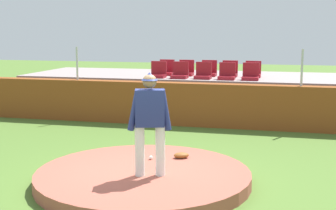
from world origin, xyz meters
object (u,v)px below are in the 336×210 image
Objects in this scene: stadium_chair_1 at (180,73)px; stadium_chair_3 at (227,74)px; stadium_chair_5 at (166,70)px; stadium_chair_8 at (230,72)px; pitcher at (150,117)px; fielding_glove at (181,155)px; stadium_chair_0 at (158,72)px; stadium_chair_2 at (203,74)px; stadium_chair_4 at (251,75)px; stadium_chair_6 at (186,71)px; baseball at (151,158)px; stadium_chair_9 at (253,72)px; stadium_chair_7 at (209,71)px.

stadium_chair_3 is at bearing 179.36° from stadium_chair_1.
stadium_chair_5 is 1.00× the size of stadium_chair_8.
pitcher is 1.57m from fielding_glove.
stadium_chair_0 is 0.70m from stadium_chair_1.
fielding_glove is 5.39m from stadium_chair_2.
stadium_chair_2 is 1.00× the size of stadium_chair_4.
stadium_chair_6 is at bearing -129.45° from stadium_chair_0.
baseball is at bearing 89.35° from stadium_chair_2.
pitcher is 3.55× the size of stadium_chair_4.
baseball is 5.62m from stadium_chair_3.
baseball is 0.15× the size of stadium_chair_8.
pitcher is 6.44m from stadium_chair_3.
stadium_chair_9 is at bearing -157.66° from stadium_chair_1.
fielding_glove is 6.28m from stadium_chair_9.
baseball is 0.15× the size of stadium_chair_3.
stadium_chair_4 is 2.90m from stadium_chair_5.
pitcher is 23.99× the size of baseball.
stadium_chair_5 is at bearing 79.86° from fielding_glove.
stadium_chair_1 is at bearing 96.78° from baseball.
fielding_glove is 0.60× the size of stadium_chair_9.
stadium_chair_2 is 1.00× the size of stadium_chair_3.
stadium_chair_7 is (-0.46, 6.14, 1.12)m from fielding_glove.
stadium_chair_3 is (2.13, -0.05, 0.00)m from stadium_chair_0.
stadium_chair_3 is at bearing 176.91° from stadium_chair_2.
stadium_chair_4 is 2.29m from stadium_chair_6.
stadium_chair_6 is 1.00× the size of stadium_chair_7.
stadium_chair_6 is (-0.92, 7.32, 0.14)m from pitcher.
pitcher is at bearing 80.58° from stadium_chair_9.
stadium_chair_4 is 1.00× the size of stadium_chair_8.
stadium_chair_9 is (2.78, -0.01, 0.00)m from stadium_chair_5.
fielding_glove is (0.55, 0.24, 0.02)m from baseball.
stadium_chair_4 is at bearing 162.64° from stadium_chair_5.
pitcher is 3.55× the size of stadium_chair_6.
pitcher is 7.35m from stadium_chair_7.
stadium_chair_3 is 1.00× the size of stadium_chair_7.
baseball is 0.15× the size of stadium_chair_6.
baseball is 5.78m from stadium_chair_0.
stadium_chair_1 and stadium_chair_8 have the same top height.
stadium_chair_1 is 2.12m from stadium_chair_4.
baseball is at bearing 76.86° from stadium_chair_9.
stadium_chair_5 is (-2.08, 0.90, 0.00)m from stadium_chair_3.
stadium_chair_7 is 1.00× the size of stadium_chair_8.
baseball is at bearing 101.58° from stadium_chair_5.
fielding_glove is at bearing 88.07° from stadium_chair_8.
stadium_chair_4 is (1.47, 5.49, 1.13)m from baseball.
stadium_chair_1 and stadium_chair_4 have the same top height.
fielding_glove is (0.28, 1.20, -0.97)m from pitcher.
stadium_chair_3 is (0.78, 5.45, 1.13)m from baseball.
stadium_chair_2 is 1.41m from stadium_chair_4.
fielding_glove reaches higher than baseball.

